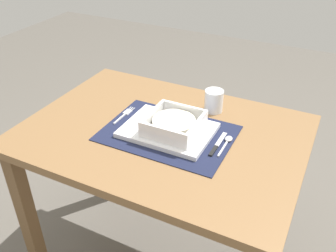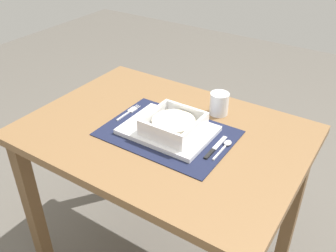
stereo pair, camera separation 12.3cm
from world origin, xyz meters
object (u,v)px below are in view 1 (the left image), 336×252
Objects in this scene: fork at (125,114)px; drinking_glass at (214,102)px; porridge_bowl at (174,125)px; butter_knife at (217,145)px; spoon at (227,141)px; dining_table at (163,155)px.

fork is 0.33m from drinking_glass.
porridge_bowl is 1.22× the size of butter_knife.
porridge_bowl is at bearing -172.60° from spoon.
porridge_bowl is 2.09× the size of drinking_glass.
spoon is (0.18, 0.04, -0.03)m from porridge_bowl.
butter_knife is at bearing 0.42° from porridge_bowl.
dining_table is at bearing -12.95° from fork.
dining_table is 8.12× the size of spoon.
butter_knife is at bearing -126.98° from spoon.
drinking_glass is (0.06, 0.21, -0.00)m from porridge_bowl.
fork is at bearing -147.43° from drinking_glass.
dining_table is 0.27m from drinking_glass.
fork is 1.57× the size of drinking_glass.
fork is 0.39m from spoon.
spoon reaches higher than fork.
porridge_bowl reaches higher than butter_knife.
fork is at bearing 170.03° from butter_knife.
porridge_bowl is 0.22m from fork.
porridge_bowl is at bearing -105.68° from drinking_glass.
dining_table is 6.74× the size of butter_knife.
dining_table is 0.16m from porridge_bowl.
spoon is 1.42× the size of drinking_glass.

